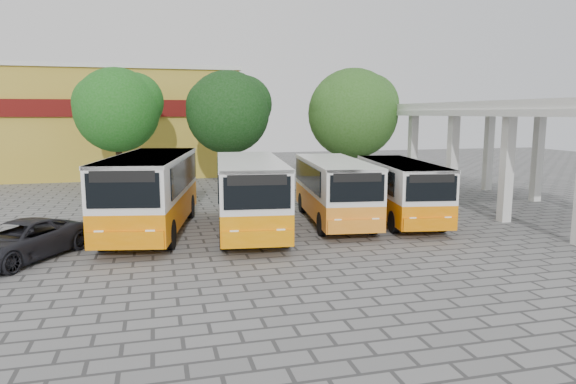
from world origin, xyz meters
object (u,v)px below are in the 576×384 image
object	(u,v)px
bus_centre_right	(334,187)
bus_far_right	(401,187)
bus_far_left	(151,188)
bus_centre_left	(250,190)
parked_car	(20,241)

from	to	relation	value
bus_centre_right	bus_far_right	bearing A→B (deg)	-1.00
bus_far_left	bus_far_right	world-z (taller)	bus_far_left
bus_centre_right	bus_far_right	xyz separation A→B (m)	(3.01, -0.43, -0.06)
bus_far_right	bus_centre_left	bearing A→B (deg)	-167.14
bus_centre_left	bus_far_right	bearing A→B (deg)	10.57
bus_far_left	bus_centre_right	size ratio (longest dim) A/B	1.15
parked_car	bus_far_left	bearing A→B (deg)	69.01
bus_centre_right	parked_car	size ratio (longest dim) A/B	1.69
bus_far_left	bus_centre_left	xyz separation A→B (m)	(3.90, -0.93, -0.10)
bus_centre_right	bus_far_right	size ratio (longest dim) A/B	1.03
bus_centre_right	parked_car	world-z (taller)	bus_centre_right
bus_centre_left	parked_car	distance (m)	8.49
bus_far_left	bus_far_right	bearing A→B (deg)	8.53
bus_far_left	bus_centre_right	distance (m)	7.88
bus_centre_left	bus_far_right	size ratio (longest dim) A/B	1.11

